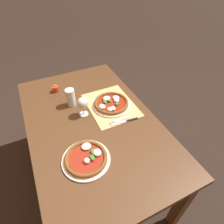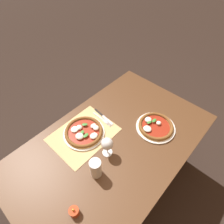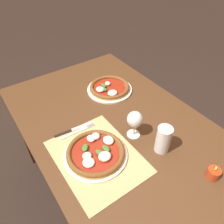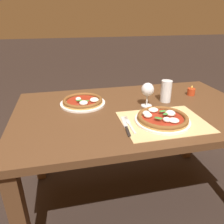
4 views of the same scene
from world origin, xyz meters
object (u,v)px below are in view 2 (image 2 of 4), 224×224
pint_glass (96,168)px  wine_glass (107,144)px  pizza_near (84,132)px  knife (103,117)px  votive_candle (74,212)px  pizza_far (155,126)px  fork (102,119)px

pint_glass → wine_glass: bearing=-161.8°
pizza_near → pint_glass: (0.15, 0.28, 0.05)m
knife → pizza_near: bearing=2.2°
votive_candle → pint_glass: bearing=-162.7°
pizza_far → pizza_near: bearing=-41.6°
fork → pint_glass: bearing=39.8°
pizza_far → votive_candle: votive_candle is taller
pizza_near → knife: size_ratio=1.41×
fork → votive_candle: bearing=31.6°
pint_glass → fork: bearing=-140.2°
fork → knife: knife is taller
pizza_far → wine_glass: (0.40, -0.12, 0.09)m
pizza_near → pizza_far: (-0.40, 0.35, -0.00)m
pizza_near → fork: size_ratio=1.51×
wine_glass → knife: bearing=-130.9°
pizza_far → pint_glass: (0.55, -0.07, 0.05)m
pizza_near → knife: pizza_near is taller
pint_glass → votive_candle: bearing=17.3°
fork → votive_candle: votive_candle is taller
pizza_far → fork: 0.41m
pizza_far → wine_glass: wine_glass is taller
votive_candle → fork: bearing=-148.4°
wine_glass → knife: size_ratio=0.72×
pint_glass → pizza_near: bearing=-118.1°
pizza_near → fork: pizza_near is taller
pizza_near → knife: (-0.21, -0.01, -0.02)m
knife → fork: bearing=24.0°
wine_glass → fork: bearing=-128.6°
knife → votive_candle: bearing=31.3°
pint_glass → fork: pint_glass is taller
pizza_near → votive_candle: votive_candle is taller
pizza_far → votive_candle: bearing=0.3°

